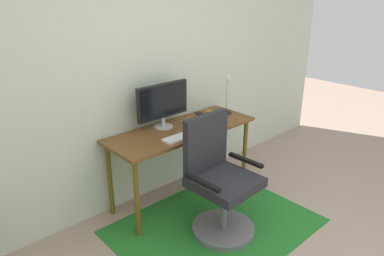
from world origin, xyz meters
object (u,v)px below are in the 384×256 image
object	(u,v)px
cell_phone	(200,114)
desk_lamp	(227,88)
computer_mouse	(210,127)
office_chair	(219,186)
desk	(182,136)
monitor	(163,102)
coffee_cup	(209,115)
keyboard	(184,136)

from	to	relation	value
cell_phone	desk_lamp	xyz separation A→B (m)	(0.24, -0.16, 0.27)
computer_mouse	cell_phone	distance (m)	0.41
computer_mouse	desk_lamp	size ratio (longest dim) A/B	0.23
cell_phone	office_chair	world-z (taller)	office_chair
desk	monitor	distance (m)	0.38
computer_mouse	cell_phone	xyz separation A→B (m)	(0.21, 0.36, -0.01)
office_chair	monitor	bearing A→B (deg)	87.54
desk	desk_lamp	size ratio (longest dim) A/B	3.41
coffee_cup	cell_phone	size ratio (longest dim) A/B	0.62
monitor	keyboard	bearing A→B (deg)	-91.30
monitor	keyboard	distance (m)	0.40
cell_phone	desk_lamp	size ratio (longest dim) A/B	0.32
computer_mouse	desk_lamp	bearing A→B (deg)	23.99
keyboard	computer_mouse	world-z (taller)	computer_mouse
office_chair	desk	bearing A→B (deg)	76.61
office_chair	coffee_cup	bearing A→B (deg)	49.16
keyboard	office_chair	xyz separation A→B (m)	(0.01, -0.44, -0.33)
desk	coffee_cup	size ratio (longest dim) A/B	17.28
desk	desk_lamp	distance (m)	0.73
keyboard	office_chair	distance (m)	0.55
keyboard	desk_lamp	size ratio (longest dim) A/B	0.97
coffee_cup	desk_lamp	xyz separation A→B (m)	(0.26, -0.00, 0.24)
coffee_cup	cell_phone	bearing A→B (deg)	82.96
desk_lamp	office_chair	bearing A→B (deg)	-140.25
cell_phone	computer_mouse	bearing A→B (deg)	-99.59
monitor	coffee_cup	bearing A→B (deg)	-14.35
office_chair	desk_lamp	bearing A→B (deg)	37.18
coffee_cup	office_chair	distance (m)	0.88
coffee_cup	desk_lamp	bearing A→B (deg)	-0.09
monitor	keyboard	xyz separation A→B (m)	(-0.01, -0.31, -0.24)
desk	desk_lamp	xyz separation A→B (m)	(0.63, 0.01, 0.36)
keyboard	cell_phone	distance (m)	0.62
desk_lamp	cell_phone	bearing A→B (deg)	146.68
keyboard	coffee_cup	bearing A→B (deg)	20.39
keyboard	cell_phone	bearing A→B (deg)	33.35
monitor	coffee_cup	xyz separation A→B (m)	(0.49, -0.13, -0.21)
keyboard	coffee_cup	world-z (taller)	coffee_cup
computer_mouse	monitor	bearing A→B (deg)	133.20
desk	computer_mouse	world-z (taller)	computer_mouse
computer_mouse	cell_phone	bearing A→B (deg)	59.67
coffee_cup	desk_lamp	size ratio (longest dim) A/B	0.20
keyboard	desk_lamp	bearing A→B (deg)	13.76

